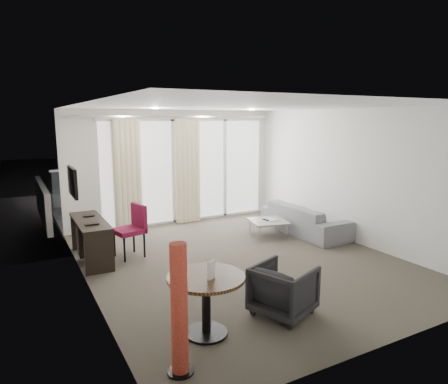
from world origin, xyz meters
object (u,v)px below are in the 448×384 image
desk (91,240)px  tub_armchair (283,290)px  sofa (305,219)px  rattan_chair_a (199,191)px  rattan_chair_b (232,189)px  coffee_table (268,228)px  desk_chair (129,231)px  round_table (206,305)px  red_lamp (179,310)px

desk → tub_armchair: size_ratio=2.17×
sofa → rattan_chair_a: size_ratio=2.40×
sofa → rattan_chair_b: (0.23, 3.58, 0.07)m
coffee_table → tub_armchair: bearing=-121.4°
desk_chair → sofa: size_ratio=0.44×
desk → sofa: 4.34m
desk_chair → round_table: 2.97m
round_table → tub_armchair: 1.06m
rattan_chair_a → rattan_chair_b: (1.09, 0.09, -0.06)m
round_table → tub_armchair: (1.06, -0.02, -0.03)m
rattan_chair_b → desk: bearing=-133.6°
desk_chair → tub_armchair: 3.19m
desk_chair → rattan_chair_a: bearing=36.1°
rattan_chair_a → round_table: bearing=-103.7°
desk → round_table: (0.68, -3.12, -0.00)m
desk → rattan_chair_b: bearing=34.8°
desk_chair → rattan_chair_b: desk_chair is taller
sofa → rattan_chair_b: 3.59m
desk_chair → coffee_table: desk_chair is taller
round_table → desk: bearing=102.3°
sofa → coffee_table: bearing=76.8°
desk → red_lamp: size_ratio=1.16×
tub_armchair → rattan_chair_b: size_ratio=0.92×
desk → rattan_chair_a: size_ratio=1.72×
desk → rattan_chair_a: bearing=41.6°
desk_chair → red_lamp: size_ratio=0.72×
red_lamp → sofa: bearing=37.6°
desk → round_table: bearing=-77.7°
round_table → coffee_table: size_ratio=1.20×
desk_chair → desk: bearing=153.8°
desk → tub_armchair: bearing=-61.0°
tub_armchair → rattan_chair_a: (1.72, 6.20, 0.12)m
tub_armchair → coffee_table: (1.77, 2.89, -0.15)m
red_lamp → coffee_table: (3.35, 3.39, -0.48)m
sofa → rattan_chair_a: bearing=13.8°
rattan_chair_b → red_lamp: bearing=-111.3°
sofa → rattan_chair_a: 3.60m
red_lamp → rattan_chair_a: bearing=63.8°
red_lamp → rattan_chair_b: bearing=57.1°
red_lamp → sofa: red_lamp is taller
red_lamp → tub_armchair: red_lamp is taller
desk → rattan_chair_b: rattan_chair_b is taller
rattan_chair_b → desk_chair: bearing=-128.3°
desk_chair → tub_armchair: size_ratio=1.34×
red_lamp → rattan_chair_b: (4.39, 6.78, -0.27)m
rattan_chair_a → rattan_chair_b: bearing=15.2°
desk_chair → tub_armchair: desk_chair is taller
desk → desk_chair: (0.61, -0.15, 0.11)m
desk → sofa: size_ratio=0.72×
desk_chair → rattan_chair_b: size_ratio=1.23×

